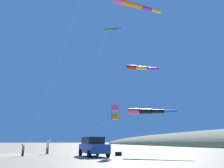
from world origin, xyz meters
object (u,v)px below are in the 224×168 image
(cooler_box, at_px, (118,154))
(kite_box_blue_topmost, at_px, (115,112))
(person_adult_flyer, at_px, (48,146))
(kite_windsock_white_trailing, at_px, (145,111))
(kite_windsock_long_streamer_right, at_px, (137,68))
(parked_car, at_px, (93,146))
(kite_windsock_long_streamer_left, at_px, (131,4))
(kite_windsock_striped_overhead, at_px, (109,30))
(person_child_green_jacket, at_px, (23,149))

(cooler_box, distance_m, kite_box_blue_topmost, 4.32)
(person_adult_flyer, distance_m, kite_windsock_white_trailing, 12.09)
(kite_windsock_white_trailing, xyz_separation_m, kite_windsock_long_streamer_right, (-3.21, -4.78, 3.40))
(parked_car, xyz_separation_m, cooler_box, (2.76, 0.26, -0.74))
(parked_car, distance_m, person_adult_flyer, 7.12)
(kite_windsock_long_streamer_left, bearing_deg, cooler_box, -149.45)
(kite_windsock_striped_overhead, xyz_separation_m, kite_windsock_white_trailing, (1.90, -7.14, -13.75))
(parked_car, height_order, cooler_box, parked_car)
(cooler_box, bearing_deg, kite_box_blue_topmost, 131.15)
(cooler_box, bearing_deg, kite_windsock_long_streamer_left, 30.55)
(kite_windsock_striped_overhead, bearing_deg, parked_car, -119.03)
(person_child_green_jacket, bearing_deg, person_adult_flyer, 50.92)
(kite_windsock_long_streamer_right, bearing_deg, kite_windsock_striped_overhead, 83.75)
(parked_car, height_order, person_adult_flyer, parked_car)
(kite_windsock_striped_overhead, height_order, kite_windsock_white_trailing, kite_windsock_striped_overhead)
(parked_car, distance_m, kite_windsock_striped_overhead, 19.74)
(person_child_green_jacket, height_order, kite_box_blue_topmost, kite_box_blue_topmost)
(person_adult_flyer, xyz_separation_m, kite_windsock_long_streamer_right, (6.96, -10.03, 7.28))
(person_adult_flyer, bearing_deg, kite_windsock_long_streamer_right, -55.22)
(person_child_green_jacket, relative_size, kite_windsock_long_streamer_right, 0.14)
(kite_windsock_long_streamer_left, height_order, kite_box_blue_topmost, kite_windsock_long_streamer_left)
(person_child_green_jacket, height_order, kite_windsock_white_trailing, kite_windsock_white_trailing)
(cooler_box, xyz_separation_m, person_child_green_jacket, (-9.29, 2.48, 0.45))
(kite_windsock_white_trailing, bearing_deg, kite_box_blue_topmost, -177.19)
(person_adult_flyer, bearing_deg, kite_windsock_long_streamer_left, -24.29)
(kite_windsock_white_trailing, bearing_deg, person_adult_flyer, 152.69)
(cooler_box, xyz_separation_m, kite_windsock_long_streamer_right, (0.28, -4.34, 7.99))
(cooler_box, bearing_deg, kite_windsock_striped_overhead, 78.16)
(cooler_box, xyz_separation_m, kite_windsock_striped_overhead, (1.59, 7.57, 18.34))
(person_child_green_jacket, bearing_deg, kite_box_blue_topmost, -13.79)
(kite_box_blue_topmost, xyz_separation_m, kite_windsock_white_trailing, (3.71, 0.18, 0.28))
(person_child_green_jacket, xyz_separation_m, kite_box_blue_topmost, (9.07, -2.23, 3.86))
(cooler_box, relative_size, kite_box_blue_topmost, 0.07)
(parked_car, xyz_separation_m, kite_windsock_white_trailing, (6.25, 0.69, 3.85))
(person_adult_flyer, relative_size, kite_windsock_striped_overhead, 0.09)
(parked_car, relative_size, cooler_box, 7.05)
(person_child_green_jacket, bearing_deg, cooler_box, -14.94)
(person_adult_flyer, bearing_deg, parked_car, -56.56)
(person_adult_flyer, xyz_separation_m, kite_box_blue_topmost, (6.46, -5.43, 3.60))
(cooler_box, height_order, kite_windsock_striped_overhead, kite_windsock_striped_overhead)
(person_adult_flyer, relative_size, kite_windsock_long_streamer_left, 0.08)
(person_child_green_jacket, distance_m, kite_windsock_striped_overhead, 21.55)
(kite_windsock_striped_overhead, bearing_deg, person_adult_flyer, -167.16)
(kite_windsock_white_trailing, bearing_deg, kite_windsock_striped_overhead, 104.92)
(kite_windsock_striped_overhead, xyz_separation_m, kite_windsock_long_streamer_right, (-1.30, -11.91, -10.35))
(cooler_box, xyz_separation_m, person_adult_flyer, (-6.68, 5.69, 0.71))
(kite_windsock_white_trailing, relative_size, kite_windsock_long_streamer_right, 1.69)
(person_child_green_jacket, height_order, kite_windsock_long_streamer_left, kite_windsock_long_streamer_left)
(kite_box_blue_topmost, bearing_deg, kite_windsock_white_trailing, 2.81)
(parked_car, xyz_separation_m, kite_windsock_striped_overhead, (4.34, 7.83, 17.60))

